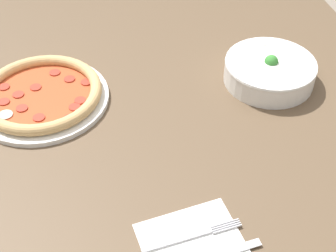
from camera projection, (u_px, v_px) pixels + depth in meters
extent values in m
plane|color=gray|center=(174.00, 246.00, 1.64)|extent=(8.00, 8.00, 0.00)
cube|color=brown|center=(177.00, 85.00, 1.15)|extent=(1.21, 1.06, 0.03)
cylinder|color=#4E3C2B|center=(20.00, 92.00, 1.71)|extent=(0.06, 0.06, 0.70)
cylinder|color=#4E3C2B|center=(259.00, 61.00, 1.85)|extent=(0.06, 0.06, 0.70)
cylinder|color=white|center=(42.00, 99.00, 1.08)|extent=(0.31, 0.31, 0.01)
torus|color=tan|center=(41.00, 92.00, 1.06)|extent=(0.28, 0.28, 0.03)
cylinder|color=#B74723|center=(42.00, 96.00, 1.07)|extent=(0.24, 0.24, 0.01)
cylinder|color=#A83323|center=(80.00, 100.00, 1.05)|extent=(0.03, 0.03, 0.00)
cylinder|color=#A83323|center=(69.00, 118.00, 1.01)|extent=(0.03, 0.03, 0.00)
cylinder|color=#A83323|center=(55.00, 73.00, 1.13)|extent=(0.03, 0.03, 0.00)
cylinder|color=#A83323|center=(75.00, 107.00, 1.04)|extent=(0.03, 0.03, 0.00)
cylinder|color=#A83323|center=(22.00, 108.00, 1.03)|extent=(0.03, 0.03, 0.00)
cylinder|color=#A83323|center=(36.00, 87.00, 1.09)|extent=(0.03, 0.03, 0.00)
cylinder|color=#A83323|center=(86.00, 82.00, 1.10)|extent=(0.03, 0.03, 0.00)
cylinder|color=#A83323|center=(39.00, 118.00, 1.01)|extent=(0.03, 0.03, 0.00)
cylinder|color=#A83323|center=(69.00, 79.00, 1.11)|extent=(0.03, 0.03, 0.00)
cylinder|color=#A83323|center=(4.00, 87.00, 1.09)|extent=(0.03, 0.03, 0.00)
cylinder|color=#A83323|center=(4.00, 102.00, 1.05)|extent=(0.03, 0.03, 0.00)
cylinder|color=#A83323|center=(18.00, 95.00, 1.07)|extent=(0.03, 0.03, 0.00)
ellipsoid|color=silver|center=(5.00, 114.00, 1.02)|extent=(0.03, 0.03, 0.01)
cylinder|color=white|center=(269.00, 71.00, 1.12)|extent=(0.22, 0.22, 0.06)
torus|color=white|center=(271.00, 64.00, 1.10)|extent=(0.22, 0.22, 0.01)
ellipsoid|color=#998466|center=(265.00, 49.00, 1.15)|extent=(0.04, 0.04, 0.02)
ellipsoid|color=tan|center=(260.00, 57.00, 1.13)|extent=(0.04, 0.04, 0.02)
ellipsoid|color=tan|center=(268.00, 80.00, 1.07)|extent=(0.04, 0.04, 0.02)
ellipsoid|color=tan|center=(262.00, 86.00, 1.06)|extent=(0.04, 0.04, 0.02)
sphere|color=#388433|center=(271.00, 62.00, 1.10)|extent=(0.03, 0.03, 0.03)
cube|color=white|center=(196.00, 250.00, 0.79)|extent=(0.19, 0.19, 0.00)
cube|color=silver|center=(177.00, 241.00, 0.80)|extent=(0.02, 0.13, 0.00)
cube|color=silver|center=(227.00, 229.00, 0.82)|extent=(0.01, 0.05, 0.00)
cube|color=silver|center=(226.00, 227.00, 0.82)|extent=(0.01, 0.05, 0.00)
cube|color=silver|center=(225.00, 225.00, 0.82)|extent=(0.01, 0.05, 0.00)
cube|color=silver|center=(224.00, 224.00, 0.83)|extent=(0.01, 0.05, 0.00)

